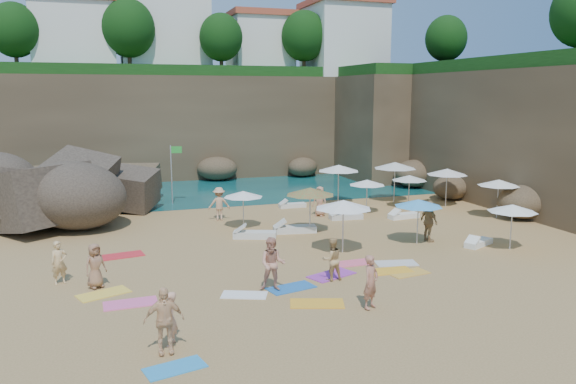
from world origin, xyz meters
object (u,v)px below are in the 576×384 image
object	(u,v)px
parasol_1	(339,168)
person_stand_5	(91,205)
person_stand_6	(170,319)
rock_outcrop	(48,221)
lounger_0	(295,229)
person_stand_0	(59,263)
flag_pole	(173,167)
person_stand_1	(332,259)
person_stand_4	(320,201)
person_stand_2	(219,204)
parasol_2	(395,165)
parasol_0	(243,194)
person_stand_3	(429,221)

from	to	relation	value
parasol_1	person_stand_5	world-z (taller)	parasol_1
person_stand_6	rock_outcrop	bearing A→B (deg)	-147.56
lounger_0	person_stand_0	bearing A→B (deg)	-147.49
flag_pole	person_stand_1	world-z (taller)	flag_pole
lounger_0	person_stand_4	size ratio (longest dim) A/B	1.25
lounger_0	person_stand_2	size ratio (longest dim) A/B	1.16
parasol_2	person_stand_0	distance (m)	21.30
person_stand_5	parasol_1	bearing A→B (deg)	4.85
lounger_0	person_stand_0	size ratio (longest dim) A/B	1.33
parasol_0	person_stand_0	size ratio (longest dim) A/B	1.29
person_stand_1	person_stand_4	bearing A→B (deg)	-110.63
person_stand_3	person_stand_6	bearing A→B (deg)	115.08
parasol_0	person_stand_6	size ratio (longest dim) A/B	1.34
parasol_1	lounger_0	world-z (taller)	parasol_1
person_stand_2	person_stand_4	distance (m)	5.51
rock_outcrop	person_stand_4	bearing A→B (deg)	-12.82
rock_outcrop	person_stand_4	distance (m)	14.51
lounger_0	person_stand_6	xyz separation A→B (m)	(-7.16, -10.67, 0.58)
flag_pole	person_stand_5	size ratio (longest dim) A/B	2.20
parasol_0	parasol_1	distance (m)	8.32
person_stand_2	person_stand_4	size ratio (longest dim) A/B	1.08
flag_pole	person_stand_1	size ratio (longest dim) A/B	2.31
parasol_2	person_stand_3	bearing A→B (deg)	-109.57
flag_pole	parasol_0	xyz separation A→B (m)	(2.52, -7.45, -0.57)
person_stand_4	person_stand_5	world-z (taller)	person_stand_4
parasol_1	lounger_0	distance (m)	8.04
lounger_0	parasol_1	bearing A→B (deg)	60.32
person_stand_3	person_stand_4	world-z (taller)	person_stand_3
parasol_0	person_stand_6	distance (m)	13.33
rock_outcrop	person_stand_2	xyz separation A→B (m)	(8.65, -2.54, 0.89)
person_stand_3	parasol_1	bearing A→B (deg)	-2.84
parasol_1	person_stand_2	xyz separation A→B (m)	(-7.83, -2.25, -1.31)
flag_pole	person_stand_6	bearing A→B (deg)	-97.18
person_stand_0	person_stand_3	bearing A→B (deg)	-15.27
parasol_2	person_stand_2	world-z (taller)	parasol_2
parasol_0	flag_pole	bearing A→B (deg)	108.72
parasol_0	person_stand_2	xyz separation A→B (m)	(-0.80, 2.15, -0.84)
person_stand_3	person_stand_1	bearing A→B (deg)	114.78
person_stand_3	person_stand_5	bearing A→B (deg)	52.29
person_stand_4	person_stand_5	distance (m)	12.25
parasol_0	person_stand_0	bearing A→B (deg)	-143.40
person_stand_3	person_stand_4	distance (m)	7.18
rock_outcrop	person_stand_1	world-z (taller)	rock_outcrop
lounger_0	person_stand_1	distance (m)	7.18
person_stand_0	person_stand_3	distance (m)	15.58
person_stand_1	person_stand_3	bearing A→B (deg)	-151.85
person_stand_0	person_stand_6	world-z (taller)	person_stand_0
flag_pole	parasol_2	bearing A→B (deg)	-15.19
lounger_0	person_stand_4	world-z (taller)	person_stand_4
person_stand_1	person_stand_3	world-z (taller)	person_stand_3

